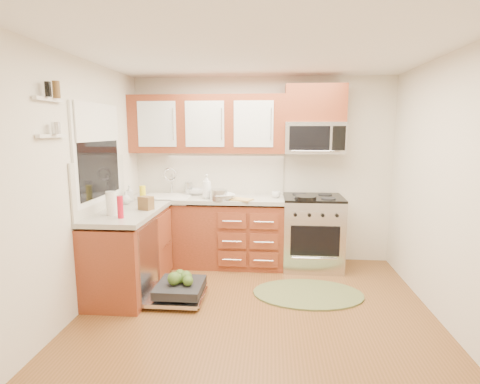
# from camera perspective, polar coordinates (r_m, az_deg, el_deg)

# --- Properties ---
(floor) EXTENTS (3.50, 3.50, 0.00)m
(floor) POSITION_cam_1_polar(r_m,az_deg,el_deg) (3.85, 2.42, -18.47)
(floor) COLOR brown
(floor) RESTS_ON ground
(ceiling) EXTENTS (3.50, 3.50, 0.00)m
(ceiling) POSITION_cam_1_polar(r_m,az_deg,el_deg) (3.47, 2.72, 21.06)
(ceiling) COLOR white
(ceiling) RESTS_ON ground
(wall_back) EXTENTS (3.50, 0.04, 2.50)m
(wall_back) POSITION_cam_1_polar(r_m,az_deg,el_deg) (5.18, 3.33, 3.31)
(wall_back) COLOR silver
(wall_back) RESTS_ON ground
(wall_front) EXTENTS (3.50, 0.04, 2.50)m
(wall_front) POSITION_cam_1_polar(r_m,az_deg,el_deg) (1.74, 0.25, -8.92)
(wall_front) COLOR silver
(wall_front) RESTS_ON ground
(wall_left) EXTENTS (0.04, 3.50, 2.50)m
(wall_left) POSITION_cam_1_polar(r_m,az_deg,el_deg) (3.92, -23.92, 0.56)
(wall_left) COLOR silver
(wall_left) RESTS_ON ground
(wall_right) EXTENTS (0.04, 3.50, 2.50)m
(wall_right) POSITION_cam_1_polar(r_m,az_deg,el_deg) (3.80, 29.93, -0.14)
(wall_right) COLOR silver
(wall_right) RESTS_ON ground
(base_cabinet_back) EXTENTS (2.05, 0.60, 0.85)m
(base_cabinet_back) POSITION_cam_1_polar(r_m,az_deg,el_deg) (5.11, -5.05, -6.22)
(base_cabinet_back) COLOR #622E16
(base_cabinet_back) RESTS_ON ground
(base_cabinet_left) EXTENTS (0.60, 1.25, 0.85)m
(base_cabinet_left) POSITION_cam_1_polar(r_m,az_deg,el_deg) (4.45, -16.49, -8.98)
(base_cabinet_left) COLOR #622E16
(base_cabinet_left) RESTS_ON ground
(countertop_back) EXTENTS (2.07, 0.64, 0.05)m
(countertop_back) POSITION_cam_1_polar(r_m,az_deg,el_deg) (4.99, -5.15, -0.99)
(countertop_back) COLOR #A5A397
(countertop_back) RESTS_ON base_cabinet_back
(countertop_left) EXTENTS (0.64, 1.27, 0.05)m
(countertop_left) POSITION_cam_1_polar(r_m,az_deg,el_deg) (4.32, -16.66, -2.99)
(countertop_left) COLOR #A5A397
(countertop_left) RESTS_ON base_cabinet_left
(backsplash_back) EXTENTS (2.05, 0.02, 0.57)m
(backsplash_back) POSITION_cam_1_polar(r_m,az_deg,el_deg) (5.24, -4.64, 2.92)
(backsplash_back) COLOR beige
(backsplash_back) RESTS_ON ground
(backsplash_left) EXTENTS (0.02, 1.25, 0.57)m
(backsplash_left) POSITION_cam_1_polar(r_m,az_deg,el_deg) (4.38, -20.45, 1.10)
(backsplash_left) COLOR beige
(backsplash_left) RESTS_ON ground
(upper_cabinets) EXTENTS (2.05, 0.35, 0.75)m
(upper_cabinets) POSITION_cam_1_polar(r_m,az_deg,el_deg) (5.05, -5.04, 10.24)
(upper_cabinets) COLOR #622E16
(upper_cabinets) RESTS_ON ground
(cabinet_over_mw) EXTENTS (0.76, 0.35, 0.47)m
(cabinet_over_mw) POSITION_cam_1_polar(r_m,az_deg,el_deg) (5.01, 11.38, 13.08)
(cabinet_over_mw) COLOR #622E16
(cabinet_over_mw) RESTS_ON ground
(range) EXTENTS (0.76, 0.64, 0.95)m
(range) POSITION_cam_1_polar(r_m,az_deg,el_deg) (5.04, 10.95, -6.00)
(range) COLOR silver
(range) RESTS_ON ground
(microwave) EXTENTS (0.76, 0.38, 0.40)m
(microwave) POSITION_cam_1_polar(r_m,az_deg,el_deg) (4.98, 11.25, 8.10)
(microwave) COLOR silver
(microwave) RESTS_ON ground
(sink) EXTENTS (0.62, 0.50, 0.26)m
(sink) POSITION_cam_1_polar(r_m,az_deg,el_deg) (5.11, -10.98, -2.03)
(sink) COLOR white
(sink) RESTS_ON ground
(dishwasher) EXTENTS (0.70, 0.60, 0.20)m
(dishwasher) POSITION_cam_1_polar(r_m,az_deg,el_deg) (4.19, -9.63, -14.66)
(dishwasher) COLOR silver
(dishwasher) RESTS_ON ground
(window) EXTENTS (0.03, 1.05, 1.05)m
(window) POSITION_cam_1_polar(r_m,az_deg,el_deg) (4.33, -20.84, 5.51)
(window) COLOR white
(window) RESTS_ON ground
(window_blind) EXTENTS (0.02, 0.96, 0.40)m
(window_blind) POSITION_cam_1_polar(r_m,az_deg,el_deg) (4.31, -20.80, 9.89)
(window_blind) COLOR white
(window_blind) RESTS_ON ground
(shelf_upper) EXTENTS (0.04, 0.40, 0.03)m
(shelf_upper) POSITION_cam_1_polar(r_m,az_deg,el_deg) (3.57, -27.08, 12.45)
(shelf_upper) COLOR white
(shelf_upper) RESTS_ON ground
(shelf_lower) EXTENTS (0.04, 0.40, 0.03)m
(shelf_lower) POSITION_cam_1_polar(r_m,az_deg,el_deg) (3.57, -26.72, 7.65)
(shelf_lower) COLOR white
(shelf_lower) RESTS_ON ground
(rug) EXTENTS (1.30, 0.92, 0.02)m
(rug) POSITION_cam_1_polar(r_m,az_deg,el_deg) (4.35, 10.32, -15.01)
(rug) COLOR #5B663A
(rug) RESTS_ON ground
(skillet) EXTENTS (0.27, 0.27, 0.05)m
(skillet) POSITION_cam_1_polar(r_m,az_deg,el_deg) (4.67, 9.98, -0.90)
(skillet) COLOR black
(skillet) RESTS_ON range
(stock_pot) EXTENTS (0.29, 0.29, 0.13)m
(stock_pot) POSITION_cam_1_polar(r_m,az_deg,el_deg) (4.73, -3.29, -0.41)
(stock_pot) COLOR silver
(stock_pot) RESTS_ON countertop_back
(cutting_board) EXTENTS (0.31, 0.26, 0.02)m
(cutting_board) POSITION_cam_1_polar(r_m,az_deg,el_deg) (4.71, 0.22, -1.16)
(cutting_board) COLOR tan
(cutting_board) RESTS_ON countertop_back
(canister) EXTENTS (0.13, 0.13, 0.17)m
(canister) POSITION_cam_1_polar(r_m,az_deg,el_deg) (5.19, -7.83, 0.57)
(canister) COLOR silver
(canister) RESTS_ON countertop_back
(paper_towel_roll) EXTENTS (0.15, 0.15, 0.25)m
(paper_towel_roll) POSITION_cam_1_polar(r_m,az_deg,el_deg) (4.09, -18.97, -1.65)
(paper_towel_roll) COLOR white
(paper_towel_roll) RESTS_ON countertop_left
(mustard_bottle) EXTENTS (0.08, 0.08, 0.22)m
(mustard_bottle) POSITION_cam_1_polar(r_m,az_deg,el_deg) (4.58, -14.60, -0.47)
(mustard_bottle) COLOR yellow
(mustard_bottle) RESTS_ON countertop_left
(red_bottle) EXTENTS (0.07, 0.07, 0.22)m
(red_bottle) POSITION_cam_1_polar(r_m,az_deg,el_deg) (3.93, -17.79, -2.22)
(red_bottle) COLOR red
(red_bottle) RESTS_ON countertop_left
(wooden_box) EXTENTS (0.18, 0.15, 0.15)m
(wooden_box) POSITION_cam_1_polar(r_m,az_deg,el_deg) (4.28, -14.13, -1.65)
(wooden_box) COLOR brown
(wooden_box) RESTS_ON countertop_left
(blue_carton) EXTENTS (0.11, 0.08, 0.15)m
(blue_carton) POSITION_cam_1_polar(r_m,az_deg,el_deg) (4.12, -18.86, -2.24)
(blue_carton) COLOR #2254A0
(blue_carton) RESTS_ON countertop_left
(bowl_a) EXTENTS (0.38, 0.38, 0.07)m
(bowl_a) POSITION_cam_1_polar(r_m,az_deg,el_deg) (4.76, -2.59, -0.73)
(bowl_a) COLOR #999999
(bowl_a) RESTS_ON countertop_back
(bowl_b) EXTENTS (0.31, 0.31, 0.08)m
(bowl_b) POSITION_cam_1_polar(r_m,az_deg,el_deg) (5.17, -6.62, 0.05)
(bowl_b) COLOR #999999
(bowl_b) RESTS_ON countertop_back
(cup) EXTENTS (0.14, 0.14, 0.09)m
(cup) POSITION_cam_1_polar(r_m,az_deg,el_deg) (4.90, 5.54, -0.39)
(cup) COLOR #999999
(cup) RESTS_ON countertop_back
(soap_bottle_a) EXTENTS (0.15, 0.15, 0.31)m
(soap_bottle_a) POSITION_cam_1_polar(r_m,az_deg,el_deg) (4.83, -5.08, 0.83)
(soap_bottle_a) COLOR #999999
(soap_bottle_a) RESTS_ON countertop_back
(soap_bottle_b) EXTENTS (0.12, 0.12, 0.20)m
(soap_bottle_b) POSITION_cam_1_polar(r_m,az_deg,el_deg) (4.84, -16.49, -0.19)
(soap_bottle_b) COLOR #999999
(soap_bottle_b) RESTS_ON countertop_left
(soap_bottle_c) EXTENTS (0.15, 0.15, 0.15)m
(soap_bottle_c) POSITION_cam_1_polar(r_m,az_deg,el_deg) (4.67, -17.03, -0.84)
(soap_bottle_c) COLOR #999999
(soap_bottle_c) RESTS_ON countertop_left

